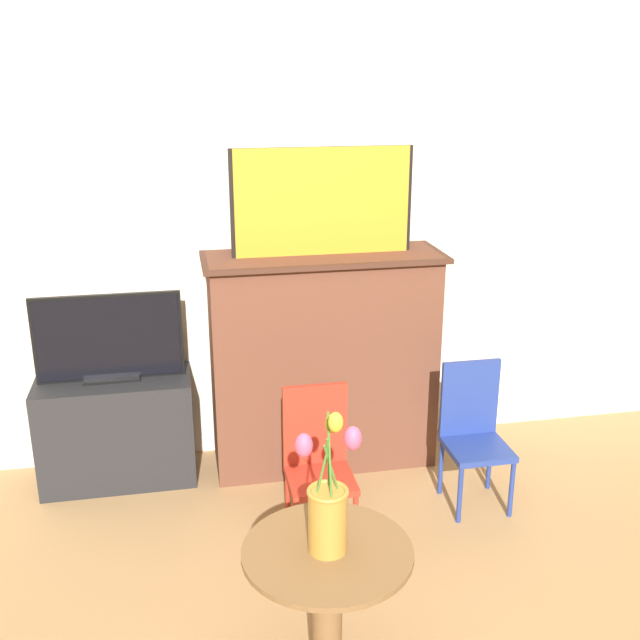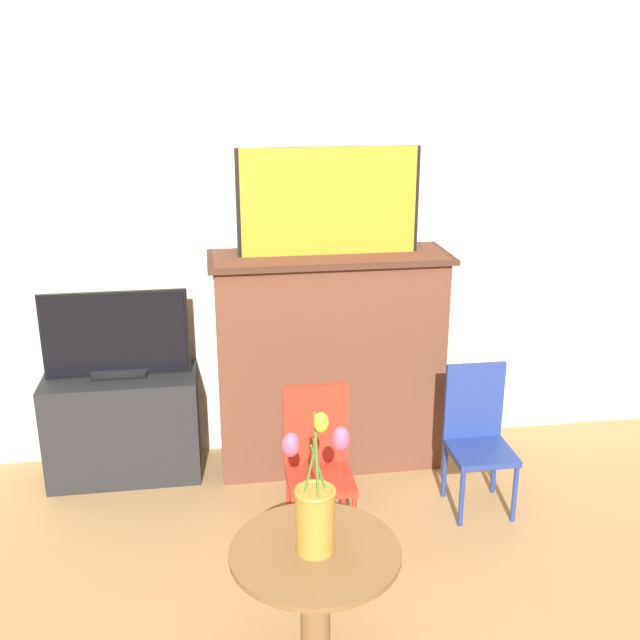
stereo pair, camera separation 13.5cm
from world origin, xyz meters
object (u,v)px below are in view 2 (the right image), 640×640
vase_tulips (316,504)px  painting (329,202)px  chair_blue (477,432)px  tv_monitor (116,336)px  chair_red (318,458)px

vase_tulips → painting: bearing=79.3°
painting → chair_blue: 1.35m
tv_monitor → chair_blue: tv_monitor is taller
chair_red → chair_blue: bearing=9.7°
chair_red → chair_blue: 0.82m
chair_blue → tv_monitor: bearing=162.5°
painting → tv_monitor: bearing=179.9°
painting → vase_tulips: painting is taller
chair_blue → vase_tulips: 1.46m
chair_blue → vase_tulips: size_ratio=1.35×
painting → vase_tulips: 1.77m
painting → chair_blue: size_ratio=1.29×
tv_monitor → chair_red: bearing=-36.3°
vase_tulips → tv_monitor: bearing=116.4°
tv_monitor → vase_tulips: 1.79m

